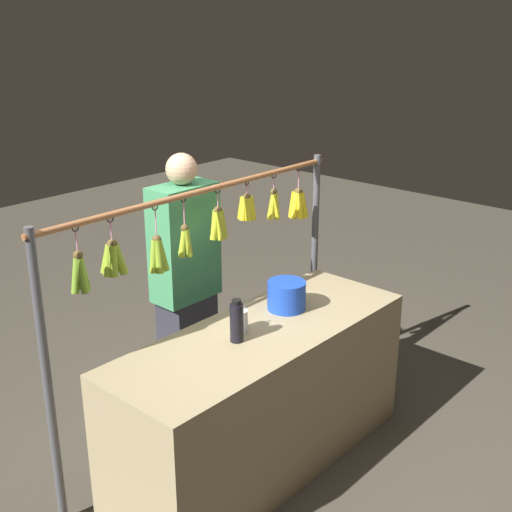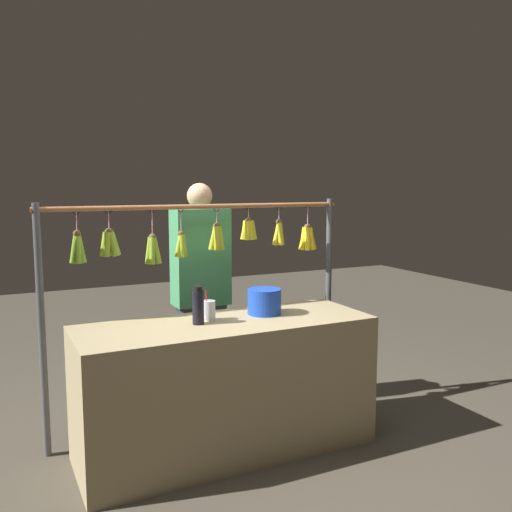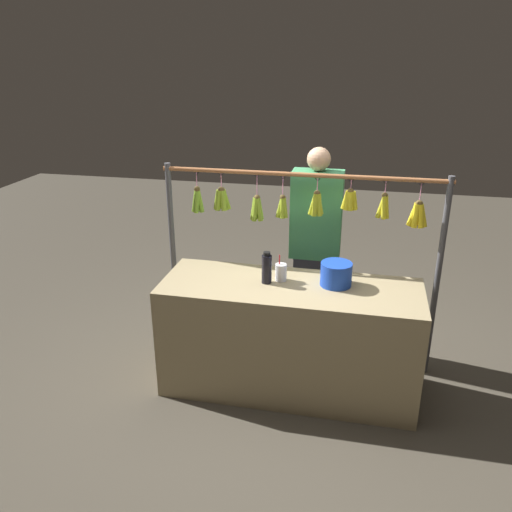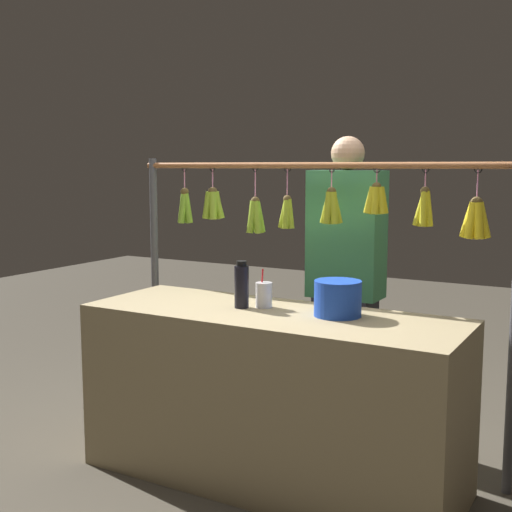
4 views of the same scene
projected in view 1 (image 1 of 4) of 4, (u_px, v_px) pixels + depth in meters
The scene contains 7 objects.
ground_plane at pixel (261, 461), 3.80m from camera, with size 12.00×12.00×0.00m, color #474035.
market_counter at pixel (261, 398), 3.66m from camera, with size 1.81×0.64×0.82m, color tan.
display_rack at pixel (206, 255), 3.68m from camera, with size 2.09×0.12×1.55m.
water_bottle at pixel (237, 322), 3.37m from camera, with size 0.07×0.07×0.23m.
blue_bucket at pixel (287, 295), 3.75m from camera, with size 0.22×0.22×0.16m, color blue.
drink_cup at pixel (240, 321), 3.48m from camera, with size 0.08×0.08×0.19m.
vendor_person at pixel (186, 292), 4.01m from camera, with size 0.39×0.21×1.66m.
Camera 1 is at (2.39, 2.09, 2.40)m, focal length 46.97 mm.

